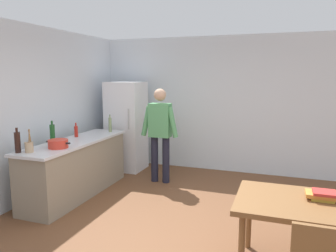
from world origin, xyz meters
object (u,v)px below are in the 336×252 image
object	(u,v)px
person	(160,129)
utensil_jar	(29,147)
dining_table	(312,210)
book_stack	(322,195)
refrigerator	(126,126)
cooking_pot	(58,144)
bottle_wine_green	(52,133)
bottle_wine_dark	(17,142)
bottle_sauce_red	(76,131)
bottle_vinegar_tall	(110,125)

from	to	relation	value
person	utensil_jar	size ratio (longest dim) A/B	5.31
dining_table	book_stack	xyz separation A→B (m)	(0.09, 0.10, 0.12)
refrigerator	utensil_jar	size ratio (longest dim) A/B	5.62
dining_table	utensil_jar	size ratio (longest dim) A/B	4.37
dining_table	utensil_jar	xyz separation A→B (m)	(-3.50, 0.22, 0.31)
cooking_pot	book_stack	distance (m)	3.44
bottle_wine_green	bottle_wine_dark	size ratio (longest dim) A/B	1.00
refrigerator	book_stack	bearing A→B (deg)	-37.44
bottle_wine_green	book_stack	xyz separation A→B (m)	(3.73, -0.75, -0.25)
utensil_jar	bottle_wine_dark	bearing A→B (deg)	-154.09
dining_table	cooking_pot	world-z (taller)	cooking_pot
person	book_stack	size ratio (longest dim) A/B	6.11
bottle_wine_green	bottle_sauce_red	xyz separation A→B (m)	(0.06, 0.52, -0.05)
bottle_vinegar_tall	bottle_wine_dark	bearing A→B (deg)	-100.93
bottle_vinegar_tall	bottle_wine_green	size ratio (longest dim) A/B	0.94
bottle_vinegar_tall	bottle_wine_dark	distance (m)	1.88
dining_table	book_stack	distance (m)	0.19
bottle_wine_dark	book_stack	size ratio (longest dim) A/B	1.22
bottle_wine_green	utensil_jar	bearing A→B (deg)	-78.12
utensil_jar	bottle_wine_green	world-z (taller)	bottle_wine_green
cooking_pot	bottle_wine_dark	distance (m)	0.54
bottle_wine_green	bottle_sauce_red	bearing A→B (deg)	83.31
cooking_pot	bottle_wine_dark	xyz separation A→B (m)	(-0.32, -0.42, 0.09)
utensil_jar	book_stack	bearing A→B (deg)	-1.78
person	bottle_sauce_red	distance (m)	1.45
bottle_wine_green	dining_table	bearing A→B (deg)	-13.23
utensil_jar	book_stack	world-z (taller)	utensil_jar
refrigerator	bottle_wine_green	bearing A→B (deg)	-100.35
cooking_pot	bottle_vinegar_tall	xyz separation A→B (m)	(0.03, 1.43, 0.08)
bottle_wine_green	book_stack	bearing A→B (deg)	-11.39
person	cooking_pot	xyz separation A→B (m)	(-0.96, -1.58, -0.02)
bottle_vinegar_tall	book_stack	bearing A→B (deg)	-29.37
cooking_pot	bottle_sauce_red	distance (m)	0.85
dining_table	bottle_sauce_red	bearing A→B (deg)	158.97
cooking_pot	utensil_jar	world-z (taller)	utensil_jar
bottle_wine_dark	dining_table	bearing A→B (deg)	-2.39
utensil_jar	bottle_sauce_red	bearing A→B (deg)	93.63
utensil_jar	bottle_sauce_red	distance (m)	1.16
cooking_pot	utensil_jar	xyz separation A→B (m)	(-0.19, -0.35, 0.02)
book_stack	refrigerator	bearing A→B (deg)	142.56
cooking_pot	bottle_wine_green	world-z (taller)	bottle_wine_green
person	bottle_wine_dark	bearing A→B (deg)	-122.76
bottle_vinegar_tall	utensil_jar	bearing A→B (deg)	-97.19
dining_table	book_stack	size ratio (longest dim) A/B	5.03
bottle_wine_dark	cooking_pot	bearing A→B (deg)	52.35
person	bottle_vinegar_tall	world-z (taller)	person
cooking_pot	bottle_vinegar_tall	bearing A→B (deg)	88.64
utensil_jar	book_stack	size ratio (longest dim) A/B	1.15
cooking_pot	book_stack	xyz separation A→B (m)	(3.40, -0.47, -0.16)
person	bottle_sauce_red	world-z (taller)	person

